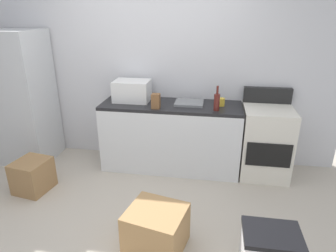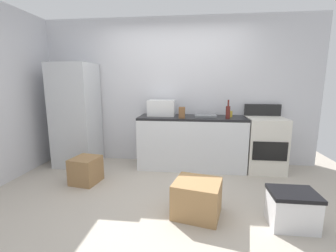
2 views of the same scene
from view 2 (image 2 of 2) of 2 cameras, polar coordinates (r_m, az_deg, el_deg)
The scene contains 13 objects.
ground_plane at distance 3.10m, azimuth -0.60°, elevation -17.56°, with size 6.00×6.00×0.00m, color #B2A899.
wall_back at distance 4.28m, azimuth 2.01°, elevation 8.38°, with size 5.00×0.10×2.60m, color silver.
kitchen_counter at distance 4.04m, azimuth 5.78°, elevation -3.99°, with size 1.80×0.60×0.90m.
refrigerator at distance 4.43m, azimuth -21.68°, elevation 2.49°, with size 0.68×0.66×1.80m, color silver.
stove_oven at distance 4.21m, azimuth 22.67°, elevation -3.96°, with size 0.60×0.61×1.10m.
microwave at distance 4.05m, azimuth -1.58°, elevation 4.50°, with size 0.46×0.34×0.27m, color white.
sink_basin at distance 4.00m, azimuth 9.20°, elevation 2.57°, with size 0.36×0.32×0.03m, color slate.
wine_bottle at distance 3.81m, azimuth 14.57°, elevation 3.41°, with size 0.07×0.07×0.30m.
coffee_mug at distance 4.01m, azimuth 15.04°, elevation 2.87°, with size 0.08×0.08×0.10m, color gold.
knife_block at distance 3.75m, azimuth 3.45°, elevation 3.31°, with size 0.10×0.10×0.18m, color brown.
cardboard_box_large at distance 3.69m, azimuth -19.59°, elevation -10.21°, with size 0.36×0.39×0.38m, color olive.
cardboard_box_medium at distance 2.72m, azimuth 7.19°, elevation -17.23°, with size 0.50×0.45×0.39m, color #A37A4C.
storage_bin at distance 2.82m, azimuth 28.27°, elevation -17.53°, with size 0.46×0.36×0.38m.
Camera 2 is at (0.35, -2.71, 1.46)m, focal length 24.71 mm.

